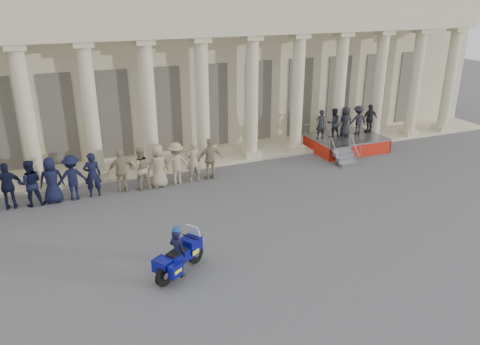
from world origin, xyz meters
name	(u,v)px	position (x,y,z in m)	size (l,w,h in m)	color
ground	(241,244)	(0.00, 0.00, 0.00)	(90.00, 90.00, 0.00)	#464649
building	(145,59)	(0.00, 14.74, 4.52)	(40.00, 12.50, 9.00)	tan
officer_rank	(41,182)	(-6.30, 6.18, 0.98)	(15.46, 0.74, 1.96)	black
reviewing_stand	(348,128)	(9.40, 7.36, 1.27)	(4.01, 3.81, 2.38)	gray
motorcycle	(180,256)	(-2.43, -0.95, 0.60)	(1.86, 1.51, 1.39)	black
rider	(178,251)	(-2.53, -1.02, 0.84)	(0.65, 0.70, 1.69)	black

